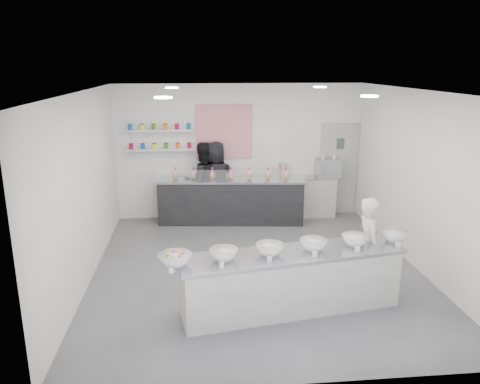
% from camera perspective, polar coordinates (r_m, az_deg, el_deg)
% --- Properties ---
extents(floor, '(6.00, 6.00, 0.00)m').
position_cam_1_polar(floor, '(8.14, 2.04, -9.41)').
color(floor, '#515156').
rests_on(floor, ground).
extents(ceiling, '(6.00, 6.00, 0.00)m').
position_cam_1_polar(ceiling, '(7.40, 2.27, 12.19)').
color(ceiling, white).
rests_on(ceiling, floor).
extents(back_wall, '(5.50, 0.00, 5.50)m').
position_cam_1_polar(back_wall, '(10.54, -0.03, 4.94)').
color(back_wall, white).
rests_on(back_wall, floor).
extents(left_wall, '(0.00, 6.00, 6.00)m').
position_cam_1_polar(left_wall, '(7.76, -18.41, 0.33)').
color(left_wall, white).
rests_on(left_wall, floor).
extents(right_wall, '(0.00, 6.00, 6.00)m').
position_cam_1_polar(right_wall, '(8.44, 20.99, 1.27)').
color(right_wall, white).
rests_on(right_wall, floor).
extents(back_door, '(0.88, 0.04, 2.10)m').
position_cam_1_polar(back_door, '(11.06, 11.94, 2.72)').
color(back_door, '#A09F9D').
rests_on(back_door, floor).
extents(pattern_panel, '(1.25, 0.03, 1.20)m').
position_cam_1_polar(pattern_panel, '(10.42, -1.95, 7.32)').
color(pattern_panel, red).
rests_on(pattern_panel, back_wall).
extents(jar_shelf_lower, '(1.45, 0.22, 0.04)m').
position_cam_1_polar(jar_shelf_lower, '(10.40, -9.66, 5.14)').
color(jar_shelf_lower, silver).
rests_on(jar_shelf_lower, back_wall).
extents(jar_shelf_upper, '(1.45, 0.22, 0.04)m').
position_cam_1_polar(jar_shelf_upper, '(10.34, -9.76, 7.44)').
color(jar_shelf_upper, silver).
rests_on(jar_shelf_upper, back_wall).
extents(preserve_jars, '(1.45, 0.10, 0.56)m').
position_cam_1_polar(preserve_jars, '(10.34, -9.73, 6.65)').
color(preserve_jars, '#C40040').
rests_on(preserve_jars, jar_shelf_lower).
extents(downlight_0, '(0.24, 0.24, 0.02)m').
position_cam_1_polar(downlight_0, '(6.34, -9.34, 11.30)').
color(downlight_0, white).
rests_on(downlight_0, ceiling).
extents(downlight_1, '(0.24, 0.24, 0.02)m').
position_cam_1_polar(downlight_1, '(6.77, 15.51, 11.20)').
color(downlight_1, white).
rests_on(downlight_1, ceiling).
extents(downlight_2, '(0.24, 0.24, 0.02)m').
position_cam_1_polar(downlight_2, '(8.94, -8.32, 12.47)').
color(downlight_2, white).
rests_on(downlight_2, ceiling).
extents(downlight_3, '(0.24, 0.24, 0.02)m').
position_cam_1_polar(downlight_3, '(9.25, 9.72, 12.50)').
color(downlight_3, white).
rests_on(downlight_3, ceiling).
extents(prep_counter, '(3.27, 1.26, 0.87)m').
position_cam_1_polar(prep_counter, '(6.78, 6.21, -10.75)').
color(prep_counter, '#A5A4A0').
rests_on(prep_counter, floor).
extents(back_bar, '(3.23, 0.92, 0.99)m').
position_cam_1_polar(back_bar, '(10.27, -1.12, -1.12)').
color(back_bar, black).
rests_on(back_bar, floor).
extents(sneeze_guard, '(3.12, 0.35, 0.27)m').
position_cam_1_polar(sneeze_guard, '(9.84, -1.18, 1.93)').
color(sneeze_guard, white).
rests_on(sneeze_guard, back_bar).
extents(espresso_ledge, '(1.25, 0.40, 0.93)m').
position_cam_1_polar(espresso_ledge, '(10.82, 8.28, -0.58)').
color(espresso_ledge, '#A5A4A0').
rests_on(espresso_ledge, floor).
extents(espresso_machine, '(0.53, 0.37, 0.41)m').
position_cam_1_polar(espresso_machine, '(10.78, 10.68, 2.89)').
color(espresso_machine, '#93969E').
rests_on(espresso_machine, espresso_ledge).
extents(cup_stacks, '(0.24, 0.24, 0.32)m').
position_cam_1_polar(cup_stacks, '(10.55, 5.51, 2.58)').
color(cup_stacks, tan).
rests_on(cup_stacks, espresso_ledge).
extents(prep_bowls, '(3.67, 1.11, 0.16)m').
position_cam_1_polar(prep_bowls, '(6.57, 6.34, -6.71)').
color(prep_bowls, white).
rests_on(prep_bowls, prep_counter).
extents(label_cards, '(3.31, 0.04, 0.07)m').
position_cam_1_polar(label_cards, '(6.11, 6.49, -8.91)').
color(label_cards, white).
rests_on(label_cards, prep_counter).
extents(cookie_bags, '(2.54, 0.41, 0.26)m').
position_cam_1_polar(cookie_bags, '(10.11, -1.14, 2.27)').
color(cookie_bags, pink).
rests_on(cookie_bags, back_bar).
extents(woman_prep, '(0.37, 0.56, 1.51)m').
position_cam_1_polar(woman_prep, '(7.37, 15.40, -6.34)').
color(woman_prep, silver).
rests_on(woman_prep, floor).
extents(staff_left, '(1.00, 0.86, 1.77)m').
position_cam_1_polar(staff_left, '(10.38, -4.55, 1.25)').
color(staff_left, black).
rests_on(staff_left, floor).
extents(staff_right, '(0.91, 0.63, 1.78)m').
position_cam_1_polar(staff_right, '(10.39, -2.96, 1.32)').
color(staff_right, black).
rests_on(staff_right, floor).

